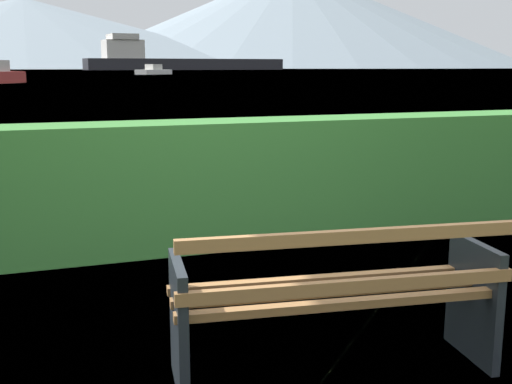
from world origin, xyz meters
TOP-DOWN VIEW (x-y plane):
  - ground_plane at (0.00, 0.00)m, footprint 1400.00×1400.00m
  - water_surface at (0.00, 307.53)m, footprint 620.00×620.00m
  - park_bench at (-0.01, -0.06)m, footprint 1.79×0.78m
  - hedge_row at (0.00, 2.65)m, footprint 11.10×0.63m
  - cargo_ship_large at (56.47, 264.36)m, footprint 84.88×19.99m
  - fishing_boat_near at (22.11, 122.53)m, footprint 7.96×7.49m
  - distant_hills at (30.20, 557.85)m, footprint 928.33×455.12m

SIDE VIEW (x-z plane):
  - ground_plane at x=0.00m, z-range 0.00..0.00m
  - water_surface at x=0.00m, z-range 0.00..0.00m
  - park_bench at x=-0.01m, z-range -0.01..0.86m
  - hedge_row at x=0.00m, z-range 0.00..1.14m
  - fishing_boat_near at x=22.11m, z-range -0.30..1.67m
  - cargo_ship_large at x=56.47m, z-range -3.13..11.06m
  - distant_hills at x=30.20m, z-range -8.14..79.95m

